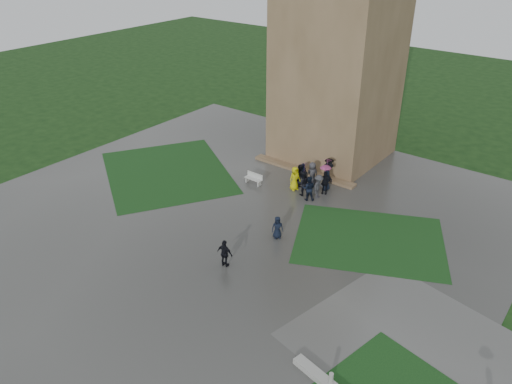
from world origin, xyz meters
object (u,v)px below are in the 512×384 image
Objects in this scene: bench at (254,178)px; pedestrian_mid at (277,227)px; pedestrian_near at (225,253)px; tower at (340,47)px.

bench is 0.97× the size of pedestrian_mid.
pedestrian_near is at bearing -60.38° from bench.
bench is (-1.88, -8.35, -8.55)m from tower.
tower is 10.54× the size of pedestrian_near.
bench is 0.84× the size of pedestrian_near.
pedestrian_near is (-0.66, -4.20, 0.11)m from pedestrian_mid.
tower is 16.09m from pedestrian_mid.
pedestrian_near is at bearing -146.44° from pedestrian_mid.
pedestrian_near reaches higher than pedestrian_mid.
tower is 12.12× the size of pedestrian_mid.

